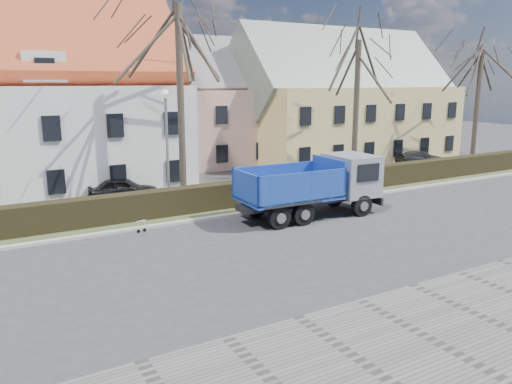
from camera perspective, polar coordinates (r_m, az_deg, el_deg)
ground at (r=21.26m, az=5.47°, el=-5.19°), size 120.00×120.00×0.00m
sidewalk_near at (r=15.61m, az=24.26°, el=-12.89°), size 80.00×5.00×0.08m
curb_far at (r=24.98m, az=-0.63°, el=-2.29°), size 80.00×0.30×0.12m
grass_strip at (r=26.35m, az=-2.33°, el=-1.54°), size 80.00×3.00×0.10m
hedge at (r=26.03m, az=-2.14°, el=-0.35°), size 60.00×0.90×1.30m
building_pink at (r=39.82m, az=-6.54°, el=8.93°), size 10.80×8.80×8.00m
building_yellow at (r=43.56m, az=9.94°, el=9.46°), size 18.80×10.80×8.50m
tree_1 at (r=26.82m, az=-8.66°, el=12.13°), size 9.20×9.20×12.65m
tree_2 at (r=33.16m, az=11.42°, el=10.65°), size 8.00×8.00×11.00m
tree_3 at (r=42.04m, az=24.01°, el=9.80°), size 7.60×7.60×10.45m
dump_truck at (r=24.03m, az=5.70°, el=0.55°), size 7.53×3.02×2.97m
streetlight at (r=25.16m, az=-10.09°, el=4.63°), size 0.48×0.48×6.15m
cart_frame at (r=22.27m, az=-13.41°, el=-3.84°), size 0.71×0.47×0.61m
parked_car_a at (r=28.51m, az=-14.92°, el=0.34°), size 4.01×2.70×1.27m
parked_car_b at (r=41.00m, az=18.32°, el=3.67°), size 4.31×2.65×1.17m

